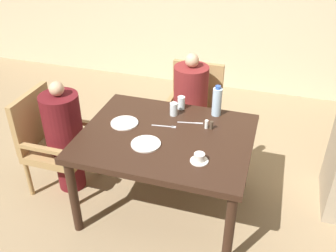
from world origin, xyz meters
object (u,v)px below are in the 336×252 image
chair_left_side (51,139)px  water_bottle (217,102)px  chair_far_side (193,107)px  glass_tall_mid (181,103)px  plate_main_right (124,123)px  plate_main_left (146,144)px  diner_in_left_chair (65,136)px  glass_tall_near (174,109)px  diner_in_far_chair (190,107)px  teacup_with_saucer (199,158)px

chair_left_side → water_bottle: 1.46m
water_bottle → chair_far_side: bearing=121.7°
chair_left_side → glass_tall_mid: 1.17m
chair_far_side → plate_main_right: bearing=-113.3°
plate_main_left → plate_main_right: 0.35m
glass_tall_mid → plate_main_right: bearing=-134.3°
diner_in_left_chair → glass_tall_near: (0.87, 0.31, 0.24)m
chair_left_side → plate_main_left: size_ratio=4.06×
chair_far_side → diner_in_far_chair: (-0.00, -0.14, 0.08)m
chair_left_side → water_bottle: bearing=17.2°
chair_far_side → diner_in_far_chair: diner_in_far_chair is taller
chair_left_side → glass_tall_mid: (1.04, 0.43, 0.30)m
chair_far_side → glass_tall_mid: 0.57m
chair_far_side → water_bottle: (0.31, -0.50, 0.37)m
diner_in_left_chair → plate_main_right: size_ratio=4.73×
glass_tall_near → water_bottle: bearing=18.0°
chair_left_side → diner_in_far_chair: bearing=36.4°
diner_in_left_chair → chair_far_side: diner_in_left_chair is taller
chair_left_side → teacup_with_saucer: size_ratio=7.02×
chair_left_side → diner_in_far_chair: 1.30m
teacup_with_saucer → water_bottle: (-0.01, 0.67, 0.10)m
chair_left_side → diner_in_left_chair: 0.15m
glass_tall_mid → teacup_with_saucer: bearing=-64.8°
teacup_with_saucer → glass_tall_mid: size_ratio=1.15×
diner_in_far_chair → water_bottle: bearing=-49.1°
teacup_with_saucer → glass_tall_mid: glass_tall_mid is taller
chair_left_side → teacup_with_saucer: bearing=-10.3°
plate_main_right → diner_in_far_chair: bearing=62.7°
diner_in_far_chair → plate_main_left: size_ratio=4.97×
glass_tall_near → teacup_with_saucer: bearing=-58.0°
chair_far_side → diner_in_far_chair: bearing=-90.0°
plate_main_left → plate_main_right: bearing=139.6°
plate_main_left → glass_tall_near: (0.07, 0.47, 0.05)m
plate_main_left → teacup_with_saucer: (0.42, -0.08, 0.02)m
diner_in_far_chair → glass_tall_mid: bearing=-90.5°
diner_in_far_chair → glass_tall_mid: diner_in_far_chair is taller
teacup_with_saucer → diner_in_left_chair: bearing=168.5°
glass_tall_near → diner_in_left_chair: bearing=-160.6°
diner_in_far_chair → plate_main_left: diner_in_far_chair is taller
diner_in_left_chair → diner_in_far_chair: size_ratio=0.95×
water_bottle → glass_tall_near: water_bottle is taller
chair_far_side → teacup_with_saucer: 1.23m
plate_main_left → diner_in_left_chair: bearing=168.3°
diner_in_left_chair → water_bottle: (1.21, 0.42, 0.31)m
chair_far_side → glass_tall_mid: bearing=-90.4°
plate_main_right → teacup_with_saucer: bearing=-24.1°
chair_left_side → water_bottle: size_ratio=3.37×
teacup_with_saucer → glass_tall_mid: bearing=115.2°
diner_in_left_chair → plate_main_left: bearing=-11.7°
chair_far_side → plate_main_right: (-0.37, -0.85, 0.25)m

